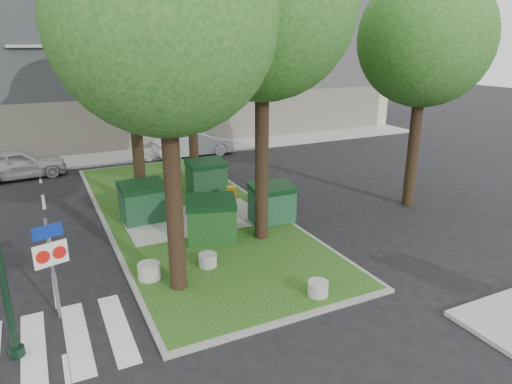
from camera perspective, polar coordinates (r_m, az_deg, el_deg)
ground at (r=11.27m, az=1.95°, el=-16.28°), size 120.00×120.00×0.00m
median_island at (r=18.05m, az=-8.62°, el=-2.52°), size 6.00×16.00×0.12m
median_kerb at (r=18.05m, az=-8.62°, el=-2.55°), size 6.30×16.30×0.10m
building_sidewalk at (r=27.77m, az=-16.30°, el=4.29°), size 42.00×3.00×0.12m
zebra_crossing at (r=11.61m, az=-19.17°, el=-16.26°), size 5.00×3.00×0.01m
apartment_building at (r=34.50m, az=-19.95°, el=19.87°), size 41.00×12.00×16.00m
tree_median_mid at (r=17.60m, az=-15.51°, el=19.53°), size 4.80×4.80×9.99m
tree_street_right at (r=18.92m, az=20.62°, el=18.93°), size 5.00×5.00×10.06m
dumpster_a at (r=17.16m, az=-13.90°, el=-1.21°), size 1.68×1.22×1.50m
dumpster_b at (r=15.07m, az=-5.63°, el=-3.45°), size 1.88×1.56×1.51m
dumpster_c at (r=19.86m, az=-6.21°, el=1.88°), size 1.64×1.17×1.50m
dumpster_d at (r=16.64m, az=2.00°, el=-1.36°), size 1.60×1.15×1.45m
bollard_left at (r=13.18m, az=-13.22°, el=-9.59°), size 0.62×0.62×0.44m
bollard_right at (r=12.19m, az=7.74°, el=-11.84°), size 0.54×0.54×0.39m
bollard_mid at (r=13.59m, az=-6.06°, el=-8.44°), size 0.53×0.53×0.38m
litter_bin at (r=18.68m, az=-3.06°, el=-0.31°), size 0.39×0.39×0.68m
traffic_sign_pole at (r=11.72m, az=-24.29°, el=-7.27°), size 0.76×0.25×2.59m
car_white at (r=25.15m, az=-27.68°, el=3.13°), size 4.52×2.18×1.49m
car_silver at (r=27.05m, az=-7.78°, el=6.04°), size 4.73×1.85×1.53m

